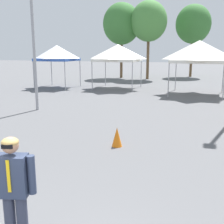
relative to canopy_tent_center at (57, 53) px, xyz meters
name	(u,v)px	position (x,y,z in m)	size (l,w,h in m)	color
canopy_tent_center	(57,53)	(0.00, 0.00, 0.00)	(2.82, 2.82, 3.32)	#9E9EA3
canopy_tent_right_of_center	(118,53)	(4.72, 0.91, 0.02)	(3.24, 3.24, 3.37)	#9E9EA3
canopy_tent_behind_right	(199,52)	(10.69, -0.43, 0.13)	(3.59, 3.59, 3.57)	#9E9EA3
person_foreground	(14,188)	(8.63, -17.04, -1.68)	(0.63, 0.34, 1.78)	#33384C
tree_behind_tents_left	(122,24)	(2.54, 9.45, 2.92)	(3.91, 3.91, 7.80)	brown
tree_behind_tents_right	(193,24)	(9.64, 13.11, 3.01)	(3.80, 3.80, 7.83)	brown
tree_behind_tents_center	(149,21)	(5.51, 8.99, 3.05)	(3.65, 3.65, 7.79)	brown
traffic_cone_near_barrier	(117,137)	(8.64, -12.10, -2.41)	(0.32, 0.32, 0.61)	orange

